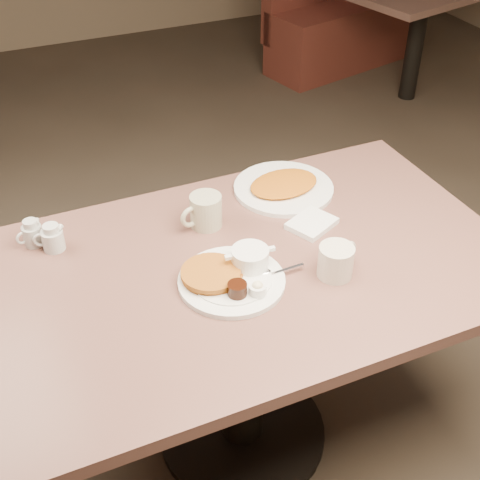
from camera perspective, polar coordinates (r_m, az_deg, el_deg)
name	(u,v)px	position (r m, az deg, el deg)	size (l,w,h in m)	color
room	(244,29)	(1.46, 0.33, 18.04)	(7.04, 8.04, 2.84)	#4C3F33
diner_table	(243,310)	(1.89, 0.25, -6.14)	(1.50, 0.90, 0.75)	#84564C
main_plate	(233,274)	(1.71, -0.66, -3.02)	(0.36, 0.31, 0.07)	white
coffee_mug_near	(337,260)	(1.74, 8.47, -1.77)	(0.14, 0.12, 0.09)	silver
napkin	(312,224)	(1.93, 6.31, 1.44)	(0.17, 0.15, 0.02)	white
coffee_mug_far	(205,211)	(1.90, -3.10, 2.53)	(0.14, 0.11, 0.10)	#BCBA9C
creamer_left	(32,234)	(1.92, -17.77, 0.54)	(0.08, 0.06, 0.08)	beige
creamer_right	(52,238)	(1.89, -16.14, 0.15)	(0.09, 0.08, 0.08)	silver
hash_plate	(284,187)	(2.08, 3.84, 4.70)	(0.36, 0.36, 0.04)	white
booth_back_right	(344,11)	(4.91, 9.12, 19.23)	(1.35, 1.49, 1.12)	maroon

